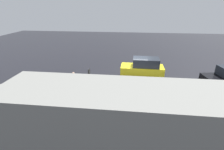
% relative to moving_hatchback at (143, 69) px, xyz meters
% --- Properties ---
extents(ground_plane, '(60.00, 60.00, 0.00)m').
position_rel_moving_hatchback_xyz_m(ground_plane, '(0.77, 0.15, -1.03)').
color(ground_plane, black).
extents(kerb_strip, '(24.00, 3.20, 0.04)m').
position_rel_moving_hatchback_xyz_m(kerb_strip, '(0.77, 4.35, -1.01)').
color(kerb_strip, gray).
rests_on(kerb_strip, ground).
extents(moving_hatchback, '(3.93, 1.77, 2.06)m').
position_rel_moving_hatchback_xyz_m(moving_hatchback, '(0.00, 0.00, 0.00)').
color(moving_hatchback, yellow).
rests_on(moving_hatchback, ground).
extents(fire_hydrant, '(0.42, 0.31, 0.80)m').
position_rel_moving_hatchback_xyz_m(fire_hydrant, '(4.65, 2.85, -0.63)').
color(fire_hydrant, gold).
rests_on(fire_hydrant, ground).
extents(pedestrian, '(0.32, 0.55, 1.62)m').
position_rel_moving_hatchback_xyz_m(pedestrian, '(5.62, 3.10, -0.07)').
color(pedestrian, silver).
rests_on(pedestrian, ground).
extents(metal_railing, '(7.46, 0.04, 1.05)m').
position_rel_moving_hatchback_xyz_m(metal_railing, '(0.05, 5.34, -0.31)').
color(metal_railing, '#B7BABF').
rests_on(metal_railing, ground).
extents(sign_post, '(0.07, 0.44, 2.40)m').
position_rel_moving_hatchback_xyz_m(sign_post, '(4.02, 4.31, 0.55)').
color(sign_post, '#4C4C51').
rests_on(sign_post, ground).
extents(puddle_patch, '(3.37, 3.37, 0.01)m').
position_rel_moving_hatchback_xyz_m(puddle_patch, '(-0.40, -0.30, -1.02)').
color(puddle_patch, black).
rests_on(puddle_patch, ground).
extents(building_block, '(14.06, 2.40, 4.05)m').
position_rel_moving_hatchback_xyz_m(building_block, '(-1.55, 10.50, 1.00)').
color(building_block, slate).
rests_on(building_block, ground).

